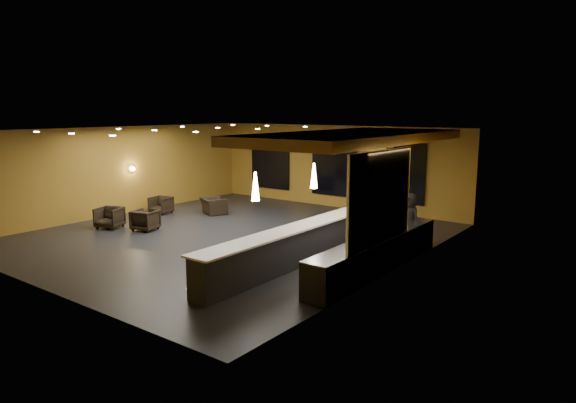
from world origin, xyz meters
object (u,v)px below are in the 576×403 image
Objects in this scene: bar_counter at (303,244)px; pendant_1 at (314,176)px; column at (381,181)px; pendant_0 at (255,186)px; armchair_d at (214,206)px; bar_stool_1 at (240,254)px; staff_b at (393,217)px; armchair_c at (161,205)px; bar_stool_3 at (318,227)px; armchair_a at (109,218)px; staff_c at (409,219)px; armchair_b at (145,220)px; staff_a at (375,220)px; bar_stool_0 at (194,270)px; prep_counter at (377,255)px; pendant_2 at (358,168)px; bar_stool_4 at (344,219)px; bar_stool_2 at (279,241)px.

pendant_1 is at bearing 90.00° from bar_counter.
column is 6.63m from pendant_0.
bar_stool_1 is (5.86, -4.90, 0.14)m from armchair_d.
staff_b is 5.40m from bar_stool_1.
armchair_c is 7.74m from bar_stool_3.
pendant_1 is 0.83× the size of bar_stool_3.
staff_b is 2.00× the size of armchair_a.
armchair_d is at bearing 142.02° from pendant_0.
armchair_a is 1.08× the size of armchair_c.
armchair_c is at bearing -149.04° from staff_c.
armchair_b reaches higher than armchair_d.
pendant_1 is 0.91× the size of armchair_c.
bar_stool_0 is (-1.75, -5.62, -0.44)m from staff_a.
staff_c is 8.32m from armchair_d.
bar_stool_1 is at bearing -34.46° from armchair_c.
prep_counter is at bearing 14.04° from bar_counter.
prep_counter is at bearing -51.34° from pendant_2.
bar_stool_4 is (5.79, 3.71, 0.13)m from armchair_b.
prep_counter is 3.73m from pendant_2.
staff_a is 7.99m from armchair_b.
pendant_2 is (0.00, -1.60, 0.60)m from column.
pendant_2 is at bearing -1.98° from armchair_c.
bar_stool_1 is at bearing -111.24° from pendant_1.
armchair_a is 7.59m from bar_stool_0.
staff_a reaches higher than armchair_b.
pendant_0 reaches higher than prep_counter.
armchair_b is at bearing -142.08° from staff_b.
bar_stool_3 is at bearing 153.88° from prep_counter.
staff_c is (-0.40, 2.92, 0.39)m from prep_counter.
prep_counter is at bearing -64.00° from column.
armchair_b reaches higher than armchair_c.
bar_stool_1 is at bearing 164.86° from armchair_d.
pendant_0 is 0.38× the size of staff_a.
prep_counter reaches higher than armchair_d.
armchair_a is 0.82× the size of armchair_d.
staff_c is 2.14× the size of armchair_c.
bar_stool_1 is 3.51m from bar_stool_3.
bar_stool_2 is 0.87× the size of bar_stool_3.
pendant_2 is at bearing 2.93° from armchair_a.
pendant_2 is 0.83× the size of bar_stool_3.
pendant_2 is 2.27m from bar_stool_3.
bar_stool_3 is at bearing 118.48° from pendant_1.
armchair_c is 1.05× the size of bar_stool_2.
bar_stool_1 is (-2.84, -2.17, 0.04)m from prep_counter.
pendant_1 is 1.00× the size of pendant_2.
staff_b reaches higher than prep_counter.
bar_stool_1 is (-0.84, -1.67, -0.03)m from bar_counter.
armchair_c is (-8.46, -2.61, -1.40)m from column.
pendant_0 is at bearing -90.00° from pendant_1.
pendant_0 is 0.91× the size of bar_stool_4.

